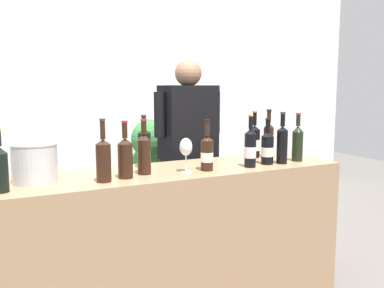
% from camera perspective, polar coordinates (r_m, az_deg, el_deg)
% --- Properties ---
extents(wall_back, '(8.00, 0.10, 2.80)m').
position_cam_1_polar(wall_back, '(4.97, -15.81, 7.15)').
color(wall_back, white).
rests_on(wall_back, ground_plane).
extents(counter, '(2.30, 0.56, 0.93)m').
position_cam_1_polar(counter, '(2.65, -3.79, -13.56)').
color(counter, '#9E7A56').
rests_on(counter, ground_plane).
extents(wine_bottle_0, '(0.08, 0.08, 0.31)m').
position_cam_1_polar(wine_bottle_0, '(2.50, 2.05, -1.20)').
color(wine_bottle_0, black).
rests_on(wine_bottle_0, counter).
extents(wine_bottle_1, '(0.08, 0.08, 0.32)m').
position_cam_1_polar(wine_bottle_1, '(2.41, -6.54, -1.18)').
color(wine_bottle_1, black).
rests_on(wine_bottle_1, counter).
extents(wine_bottle_2, '(0.07, 0.07, 0.33)m').
position_cam_1_polar(wine_bottle_2, '(2.91, 14.19, 0.24)').
color(wine_bottle_2, black).
rests_on(wine_bottle_2, counter).
extents(wine_bottle_3, '(0.08, 0.08, 0.31)m').
position_cam_1_polar(wine_bottle_3, '(2.18, -24.74, -2.95)').
color(wine_bottle_3, black).
rests_on(wine_bottle_3, counter).
extents(wine_bottle_4, '(0.07, 0.07, 0.34)m').
position_cam_1_polar(wine_bottle_4, '(2.79, 12.19, 0.08)').
color(wine_bottle_4, black).
rests_on(wine_bottle_4, counter).
extents(wine_bottle_5, '(0.08, 0.08, 0.30)m').
position_cam_1_polar(wine_bottle_5, '(2.75, 10.24, -0.51)').
color(wine_bottle_5, black).
rests_on(wine_bottle_5, counter).
extents(wine_bottle_6, '(0.08, 0.08, 0.32)m').
position_cam_1_polar(wine_bottle_6, '(2.32, -9.09, -1.72)').
color(wine_bottle_6, black).
rests_on(wine_bottle_6, counter).
extents(wine_bottle_7, '(0.08, 0.08, 0.33)m').
position_cam_1_polar(wine_bottle_7, '(3.01, 8.49, 0.37)').
color(wine_bottle_7, black).
rests_on(wine_bottle_7, counter).
extents(wine_bottle_8, '(0.07, 0.07, 0.34)m').
position_cam_1_polar(wine_bottle_8, '(3.04, 10.38, 0.61)').
color(wine_bottle_8, black).
rests_on(wine_bottle_8, counter).
extents(wine_bottle_9, '(0.08, 0.08, 0.34)m').
position_cam_1_polar(wine_bottle_9, '(2.25, -11.98, -2.01)').
color(wine_bottle_9, black).
rests_on(wine_bottle_9, counter).
extents(wine_bottle_10, '(0.08, 0.08, 0.33)m').
position_cam_1_polar(wine_bottle_10, '(2.60, -6.54, -0.61)').
color(wine_bottle_10, black).
rests_on(wine_bottle_10, counter).
extents(wine_bottle_11, '(0.07, 0.07, 0.33)m').
position_cam_1_polar(wine_bottle_11, '(2.63, 7.95, -0.55)').
color(wine_bottle_11, black).
rests_on(wine_bottle_11, counter).
extents(wine_glass, '(0.08, 0.08, 0.20)m').
position_cam_1_polar(wine_glass, '(2.45, -0.83, -0.56)').
color(wine_glass, silver).
rests_on(wine_glass, counter).
extents(ice_bucket, '(0.24, 0.24, 0.21)m').
position_cam_1_polar(ice_bucket, '(2.34, -20.67, -2.38)').
color(ice_bucket, silver).
rests_on(ice_bucket, counter).
extents(person_server, '(0.58, 0.27, 1.64)m').
position_cam_1_polar(person_server, '(3.30, -0.51, -3.22)').
color(person_server, black).
rests_on(person_server, ground_plane).
extents(potted_shrub, '(0.60, 0.61, 1.15)m').
position_cam_1_polar(potted_shrub, '(3.86, -4.48, -2.45)').
color(potted_shrub, brown).
rests_on(potted_shrub, ground_plane).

